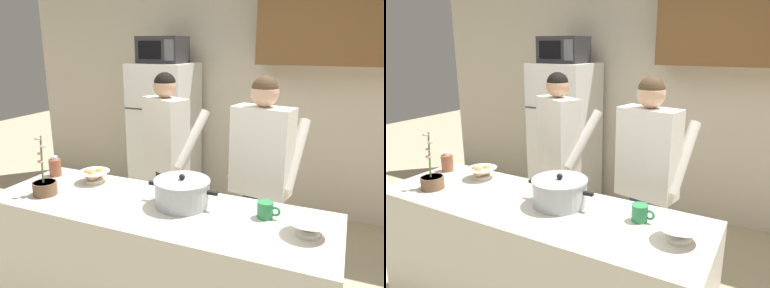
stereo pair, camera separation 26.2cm
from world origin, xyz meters
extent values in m
cube|color=beige|center=(0.00, 2.30, 1.30)|extent=(6.00, 0.12, 2.60)
cube|color=brown|center=(1.20, 2.07, 2.02)|extent=(2.21, 0.34, 0.72)
cube|color=silver|center=(0.00, 0.00, 0.46)|extent=(2.12, 0.68, 0.92)
cube|color=white|center=(-0.90, 1.85, 0.83)|extent=(0.64, 0.64, 1.66)
cube|color=#333333|center=(-0.90, 1.53, 1.20)|extent=(0.63, 0.01, 0.01)
cylinder|color=#B2B2B7|center=(-0.72, 1.50, 0.75)|extent=(0.02, 0.02, 0.75)
cube|color=#2D2D30|center=(-0.90, 1.83, 1.80)|extent=(0.48, 0.36, 0.28)
cube|color=black|center=(-0.96, 1.65, 1.80)|extent=(0.26, 0.01, 0.18)
cube|color=#59595B|center=(-0.73, 1.65, 1.80)|extent=(0.11, 0.01, 0.21)
cylinder|color=black|center=(-0.35, 0.90, 0.40)|extent=(0.11, 0.11, 0.80)
cylinder|color=black|center=(-0.48, 0.97, 0.40)|extent=(0.11, 0.11, 0.80)
cube|color=white|center=(-0.41, 0.93, 1.11)|extent=(0.46, 0.37, 0.63)
sphere|color=tan|center=(-0.41, 0.93, 1.52)|extent=(0.19, 0.19, 0.19)
sphere|color=black|center=(-0.41, 0.93, 1.55)|extent=(0.18, 0.18, 0.18)
cylinder|color=white|center=(-0.17, 0.95, 1.09)|extent=(0.24, 0.37, 0.49)
cylinder|color=white|center=(-0.54, 1.13, 1.09)|extent=(0.24, 0.37, 0.49)
cylinder|color=#33384C|center=(0.54, 0.71, 0.40)|extent=(0.11, 0.11, 0.81)
cylinder|color=#33384C|center=(0.39, 0.73, 0.40)|extent=(0.11, 0.11, 0.81)
cube|color=white|center=(0.47, 0.72, 1.12)|extent=(0.45, 0.27, 0.64)
sphere|color=#D8A884|center=(0.47, 0.72, 1.54)|extent=(0.19, 0.19, 0.19)
sphere|color=#4C3823|center=(0.47, 0.72, 1.56)|extent=(0.18, 0.18, 0.18)
cylinder|color=white|center=(0.69, 0.80, 1.10)|extent=(0.15, 0.38, 0.49)
cylinder|color=white|center=(0.28, 0.88, 1.10)|extent=(0.15, 0.38, 0.49)
cylinder|color=#ADAFB5|center=(0.14, 0.08, 0.99)|extent=(0.33, 0.33, 0.15)
cylinder|color=#ADAFB5|center=(0.14, 0.08, 1.07)|extent=(0.34, 0.34, 0.02)
sphere|color=black|center=(0.14, 0.08, 1.10)|extent=(0.04, 0.04, 0.04)
cube|color=black|center=(-0.06, 0.08, 1.03)|extent=(0.06, 0.02, 0.02)
cube|color=black|center=(0.33, 0.08, 1.03)|extent=(0.06, 0.02, 0.02)
cylinder|color=#2D8C4C|center=(0.64, 0.11, 0.97)|extent=(0.09, 0.09, 0.10)
torus|color=#2D8C4C|center=(0.69, 0.11, 0.97)|extent=(0.06, 0.01, 0.06)
cylinder|color=white|center=(-0.59, 0.18, 0.93)|extent=(0.12, 0.12, 0.02)
cone|color=white|center=(-0.59, 0.18, 0.97)|extent=(0.22, 0.22, 0.06)
sphere|color=tan|center=(-0.62, 0.16, 0.98)|extent=(0.07, 0.07, 0.07)
sphere|color=tan|center=(-0.56, 0.21, 0.98)|extent=(0.07, 0.07, 0.07)
sphere|color=tan|center=(-0.58, 0.14, 0.98)|extent=(0.07, 0.07, 0.07)
cylinder|color=white|center=(0.88, 0.01, 0.93)|extent=(0.12, 0.12, 0.02)
cone|color=white|center=(0.88, 0.01, 0.97)|extent=(0.23, 0.23, 0.06)
cylinder|color=brown|center=(-0.94, 0.17, 0.98)|extent=(0.09, 0.09, 0.12)
cone|color=brown|center=(-0.94, 0.17, 1.05)|extent=(0.09, 0.09, 0.02)
cylinder|color=white|center=(-0.94, 0.17, 1.06)|extent=(0.05, 0.05, 0.02)
cylinder|color=brown|center=(-0.74, -0.13, 0.96)|extent=(0.15, 0.15, 0.09)
cylinder|color=#38281E|center=(-0.74, -0.13, 1.00)|extent=(0.14, 0.14, 0.01)
cylinder|color=#4C7238|center=(-0.74, -0.13, 1.16)|extent=(0.01, 0.03, 0.30)
ellipsoid|color=pink|center=(-0.75, -0.13, 1.14)|extent=(0.04, 0.03, 0.02)
ellipsoid|color=pink|center=(-0.75, -0.12, 1.19)|extent=(0.04, 0.03, 0.02)
ellipsoid|color=pink|center=(-0.73, -0.12, 1.24)|extent=(0.04, 0.03, 0.02)
ellipsoid|color=pink|center=(-0.75, -0.13, 1.29)|extent=(0.04, 0.03, 0.02)
camera|label=1|loc=(1.01, -1.77, 1.86)|focal=34.36mm
camera|label=2|loc=(1.25, -1.66, 1.86)|focal=34.36mm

